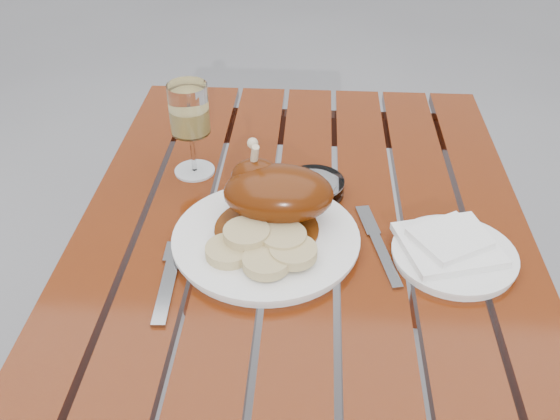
% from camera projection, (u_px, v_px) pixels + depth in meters
% --- Properties ---
extents(table, '(0.80, 1.20, 0.75)m').
position_uv_depth(table, '(298.00, 382.00, 1.29)').
color(table, maroon).
rests_on(table, ground).
extents(dinner_plate, '(0.37, 0.37, 0.02)m').
position_uv_depth(dinner_plate, '(266.00, 240.00, 1.06)').
color(dinner_plate, white).
rests_on(dinner_plate, table).
extents(roast_duck, '(0.20, 0.19, 0.14)m').
position_uv_depth(roast_duck, '(275.00, 193.00, 1.06)').
color(roast_duck, '#542409').
rests_on(roast_duck, dinner_plate).
extents(bread_dumplings, '(0.18, 0.13, 0.03)m').
position_uv_depth(bread_dumplings, '(264.00, 247.00, 1.00)').
color(bread_dumplings, tan).
rests_on(bread_dumplings, dinner_plate).
extents(wine_glass, '(0.10, 0.10, 0.19)m').
position_uv_depth(wine_glass, '(191.00, 130.00, 1.19)').
color(wine_glass, tan).
rests_on(wine_glass, table).
extents(side_plate, '(0.24, 0.24, 0.02)m').
position_uv_depth(side_plate, '(454.00, 256.00, 1.03)').
color(side_plate, white).
rests_on(side_plate, table).
extents(napkin, '(0.18, 0.18, 0.01)m').
position_uv_depth(napkin, '(448.00, 245.00, 1.03)').
color(napkin, white).
rests_on(napkin, side_plate).
extents(ashtray, '(0.13, 0.13, 0.03)m').
position_uv_depth(ashtray, '(314.00, 187.00, 1.18)').
color(ashtray, '#B2B7BC').
rests_on(ashtray, table).
extents(fork, '(0.03, 0.18, 0.01)m').
position_uv_depth(fork, '(168.00, 285.00, 0.98)').
color(fork, gray).
rests_on(fork, table).
extents(knife, '(0.06, 0.19, 0.01)m').
position_uv_depth(knife, '(381.00, 250.00, 1.05)').
color(knife, gray).
rests_on(knife, table).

